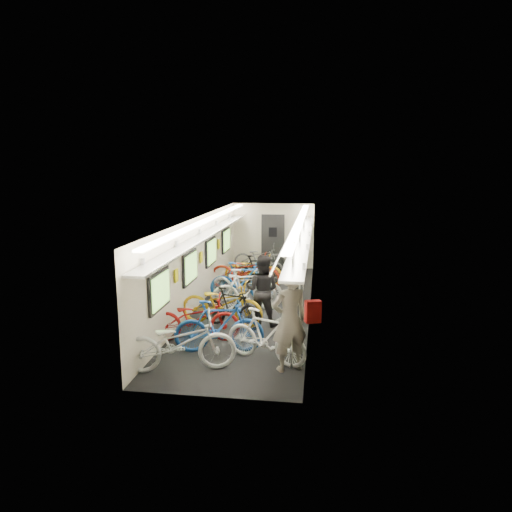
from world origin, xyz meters
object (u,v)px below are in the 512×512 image
(passenger_near, at_px, (289,320))
(passenger_mid, at_px, (262,290))
(bicycle_1, at_px, (219,326))
(backpack, at_px, (313,312))
(bicycle_0, at_px, (180,342))

(passenger_near, distance_m, passenger_mid, 2.54)
(passenger_near, bearing_deg, bicycle_1, -53.02)
(bicycle_1, bearing_deg, backpack, -130.64)
(bicycle_1, relative_size, backpack, 4.77)
(bicycle_1, height_order, backpack, backpack)
(passenger_near, xyz_separation_m, backpack, (0.42, -0.45, 0.32))
(bicycle_1, xyz_separation_m, passenger_near, (1.45, -0.63, 0.41))
(passenger_mid, bearing_deg, passenger_near, 116.94)
(bicycle_1, relative_size, passenger_mid, 1.08)
(passenger_near, bearing_deg, backpack, 103.87)
(bicycle_0, height_order, passenger_mid, passenger_mid)
(bicycle_1, bearing_deg, passenger_mid, -30.75)
(bicycle_1, xyz_separation_m, backpack, (1.87, -1.08, 0.74))
(bicycle_0, bearing_deg, passenger_mid, -39.09)
(bicycle_0, bearing_deg, passenger_near, -96.90)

